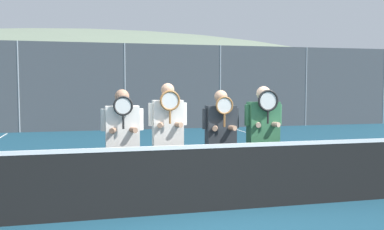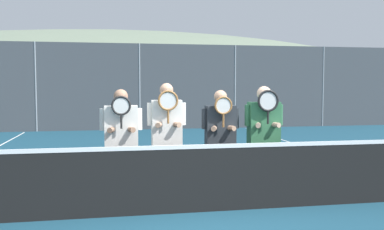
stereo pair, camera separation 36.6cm
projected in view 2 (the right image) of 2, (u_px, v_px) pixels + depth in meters
The scene contains 13 objects.
ground_plane at pixel (192, 213), 5.91m from camera, with size 120.00×120.00×0.00m, color navy.
hill_distant at pixel (120, 97), 61.53m from camera, with size 93.74×52.08×18.23m.
clubhouse_building at pixel (115, 85), 23.44m from camera, with size 25.84×5.50×3.47m.
fence_back at pixel (140, 87), 16.87m from camera, with size 23.53×0.06×3.39m.
tennis_net at pixel (192, 178), 5.88m from camera, with size 11.56×0.09×1.04m.
court_line_right_sideline at pixel (355, 163), 9.64m from camera, with size 0.05×16.00×0.01m, color white.
player_leftmost at pixel (121, 137), 6.21m from camera, with size 0.61×0.34×1.70m.
player_center_left at pixel (167, 133), 6.35m from camera, with size 0.58×0.34×1.79m.
player_center_right at pixel (220, 135), 6.53m from camera, with size 0.59×0.34×1.68m.
player_rightmost at pixel (264, 131), 6.62m from camera, with size 0.62×0.34×1.74m.
car_left_of_center at pixel (79, 104), 18.85m from camera, with size 4.10×1.99×1.86m.
car_center at pixel (183, 104), 19.66m from camera, with size 4.23×1.97×1.77m.
car_right_of_center at pixel (281, 102), 20.65m from camera, with size 4.38×2.03×1.86m.
Camera 2 is at (-1.06, -5.70, 1.76)m, focal length 40.00 mm.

